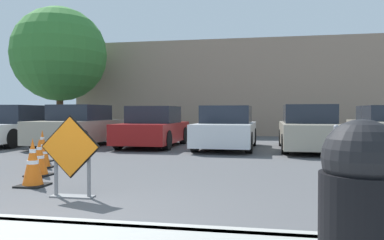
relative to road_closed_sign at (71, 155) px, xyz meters
name	(u,v)px	position (x,y,z in m)	size (l,w,h in m)	color
ground_plane	(196,146)	(0.39, 8.50, -0.62)	(96.00, 96.00, 0.00)	#4C4C4F
curb_lip	(33,225)	(0.39, -1.50, -0.55)	(29.48, 0.20, 0.14)	#999993
road_closed_sign	(71,155)	(0.00, 0.00, 0.00)	(0.91, 0.20, 1.20)	black
traffic_cone_nearest	(33,163)	(-1.05, 0.66, -0.23)	(0.45, 0.45, 0.80)	black
traffic_cone_second	(39,158)	(-1.54, 1.62, -0.27)	(0.44, 0.44, 0.73)	black
traffic_cone_third	(43,153)	(-2.06, 2.59, -0.30)	(0.40, 0.40, 0.67)	black
traffic_cone_fourth	(42,146)	(-2.66, 3.50, -0.23)	(0.42, 0.42, 0.80)	black
parked_car_nearest	(15,127)	(-6.45, 7.73, 0.06)	(1.89, 4.51, 1.50)	white
parked_car_second	(79,127)	(-3.77, 7.60, 0.07)	(2.00, 4.31, 1.50)	#A39984
parked_car_third	(154,128)	(-1.10, 8.02, 0.04)	(1.89, 4.06, 1.45)	maroon
parked_car_fourth	(226,129)	(1.57, 7.62, 0.04)	(1.95, 4.06, 1.45)	silver
parked_car_fifth	(309,129)	(4.24, 7.64, 0.05)	(1.88, 4.47, 1.48)	#A39984
trash_bin	(362,199)	(3.36, -2.35, 0.05)	(0.55, 0.55, 1.06)	black
bollard_nearest	(336,144)	(4.38, 3.91, -0.12)	(0.12, 0.12, 0.96)	gray
building_facade_backdrop	(240,90)	(1.49, 16.94, 1.90)	(17.91, 5.00, 5.04)	gray
street_tree_behind_lot	(59,54)	(-6.92, 11.75, 3.41)	(4.53, 4.53, 6.31)	#513823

